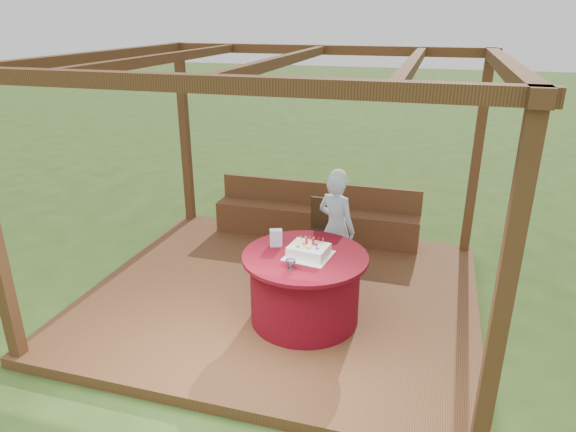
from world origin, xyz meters
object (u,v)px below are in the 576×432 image
(birthday_cake, at_px, (309,251))
(gift_bag, at_px, (276,238))
(table, at_px, (305,287))
(chair, at_px, (325,230))
(drinking_glass, at_px, (291,264))
(bench, at_px, (316,220))
(elderly_woman, at_px, (336,226))

(birthday_cake, bearing_deg, gift_bag, 159.88)
(table, bearing_deg, gift_bag, 159.28)
(birthday_cake, bearing_deg, chair, 94.98)
(chair, bearing_deg, drinking_glass, -89.32)
(bench, xyz_separation_m, chair, (0.32, -0.86, 0.23))
(bench, height_order, drinking_glass, drinking_glass)
(elderly_woman, bearing_deg, gift_bag, -120.61)
(birthday_cake, relative_size, gift_bag, 2.70)
(table, relative_size, gift_bag, 7.08)
(elderly_woman, distance_m, birthday_cake, 1.00)
(table, distance_m, drinking_glass, 0.55)
(birthday_cake, height_order, gift_bag, birthday_cake)
(bench, bearing_deg, gift_bag, -88.82)
(bench, bearing_deg, elderly_woman, -66.47)
(elderly_woman, xyz_separation_m, gift_bag, (-0.50, -0.84, 0.14))
(bench, xyz_separation_m, table, (0.40, -2.21, 0.13))
(bench, xyz_separation_m, birthday_cake, (0.44, -2.22, 0.56))
(elderly_woman, distance_m, gift_bag, 0.98)
(elderly_woman, bearing_deg, table, -97.91)
(birthday_cake, height_order, drinking_glass, birthday_cake)
(gift_bag, relative_size, drinking_glass, 1.79)
(bench, xyz_separation_m, drinking_glass, (0.34, -2.55, 0.55))
(elderly_woman, bearing_deg, bench, 113.53)
(chair, relative_size, elderly_woman, 0.62)
(table, distance_m, elderly_woman, 1.04)
(table, xyz_separation_m, chair, (-0.08, 1.35, 0.11))
(bench, height_order, birthday_cake, birthday_cake)
(drinking_glass, bearing_deg, bench, 97.68)
(birthday_cake, bearing_deg, bench, 101.28)
(birthday_cake, distance_m, gift_bag, 0.43)
(bench, bearing_deg, chair, -69.32)
(elderly_woman, distance_m, drinking_glass, 1.33)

